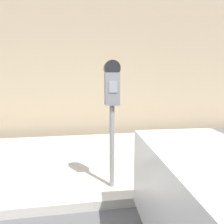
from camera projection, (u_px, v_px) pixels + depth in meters
sidewalk at (69, 161)px, 3.73m from camera, size 24.00×2.80×0.11m
building_facade at (68, 28)px, 5.13m from camera, size 24.00×0.30×5.20m
parking_meter at (112, 98)px, 2.58m from camera, size 0.18×0.15×1.56m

